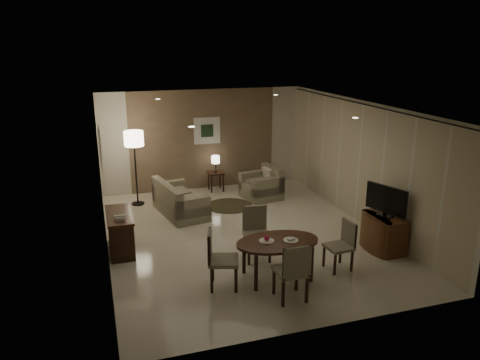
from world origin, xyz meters
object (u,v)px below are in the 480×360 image
object	(u,v)px
chair_near	(291,270)
tv_cabinet	(384,233)
chair_far	(257,235)
armchair	(261,183)
chair_left	(224,260)
dining_table	(277,259)
sofa	(180,198)
floor_lamp	(136,169)
side_table	(216,181)
console_desk	(120,232)
chair_right	(338,246)

from	to	relation	value
chair_near	tv_cabinet	bearing A→B (deg)	-154.70
chair_far	armchair	distance (m)	3.54
chair_far	chair_left	bearing A→B (deg)	-130.29
dining_table	sofa	world-z (taller)	sofa
chair_left	floor_lamp	xyz separation A→B (m)	(-0.95, 4.58, 0.43)
tv_cabinet	side_table	size ratio (longest dim) A/B	1.73
chair_far	tv_cabinet	bearing A→B (deg)	-1.09
console_desk	chair_right	xyz separation A→B (m)	(3.63, -1.97, 0.07)
floor_lamp	chair_far	bearing A→B (deg)	-64.34
sofa	armchair	xyz separation A→B (m)	(2.20, 0.50, 0.02)
floor_lamp	console_desk	bearing A→B (deg)	-102.40
console_desk	sofa	bearing A→B (deg)	47.99
dining_table	chair_right	world-z (taller)	chair_right
chair_near	chair_right	world-z (taller)	chair_near
armchair	side_table	world-z (taller)	armchair
chair_near	armchair	bearing A→B (deg)	-104.10
dining_table	console_desk	bearing A→B (deg)	142.26
dining_table	armchair	bearing A→B (deg)	73.66
console_desk	sofa	world-z (taller)	sofa
chair_left	side_table	xyz separation A→B (m)	(1.20, 5.07, -0.23)
chair_near	side_table	size ratio (longest dim) A/B	1.89
chair_right	side_table	distance (m)	5.16
chair_far	sofa	world-z (taller)	chair_far
chair_near	side_table	xyz separation A→B (m)	(0.30, 5.74, -0.23)
tv_cabinet	chair_far	distance (m)	2.52
side_table	chair_far	bearing A→B (deg)	-94.43
armchair	chair_near	bearing A→B (deg)	-24.27
console_desk	chair_left	bearing A→B (deg)	-52.11
dining_table	chair_right	xyz separation A→B (m)	(1.15, -0.04, 0.10)
chair_near	chair_left	world-z (taller)	chair_near
dining_table	chair_far	bearing A→B (deg)	96.94
chair_right	chair_left	bearing A→B (deg)	-95.12
tv_cabinet	armchair	size ratio (longest dim) A/B	0.99
chair_left	sofa	xyz separation A→B (m)	(-0.05, 3.60, -0.10)
console_desk	chair_left	xyz separation A→B (m)	(1.53, -1.96, 0.12)
floor_lamp	tv_cabinet	bearing A→B (deg)	-43.71
sofa	side_table	bearing A→B (deg)	-51.57
armchair	floor_lamp	bearing A→B (deg)	-108.38
chair_far	chair_left	distance (m)	1.18
chair_right	sofa	xyz separation A→B (m)	(-2.16, 3.60, -0.05)
sofa	floor_lamp	bearing A→B (deg)	31.11
console_desk	chair_right	size ratio (longest dim) A/B	1.36
tv_cabinet	chair_near	distance (m)	2.72
chair_far	floor_lamp	size ratio (longest dim) A/B	0.53
dining_table	side_table	xyz separation A→B (m)	(0.24, 5.03, -0.08)
console_desk	chair_right	world-z (taller)	chair_right
chair_near	chair_far	distance (m)	1.48
console_desk	chair_left	world-z (taller)	chair_left
chair_right	floor_lamp	xyz separation A→B (m)	(-3.06, 4.59, 0.48)
chair_near	armchair	world-z (taller)	chair_near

